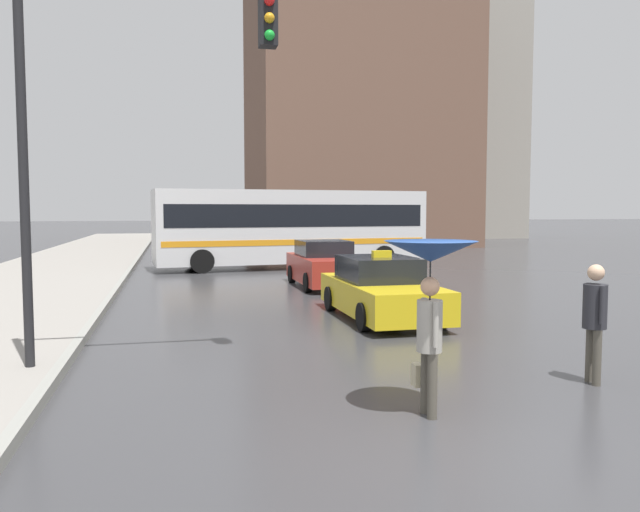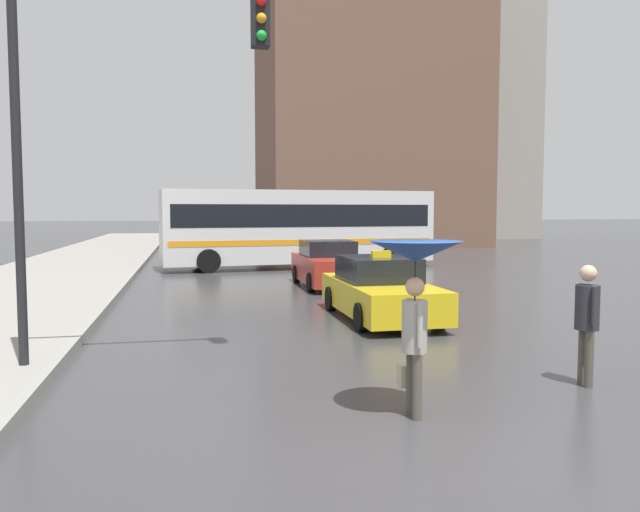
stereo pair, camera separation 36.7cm
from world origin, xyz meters
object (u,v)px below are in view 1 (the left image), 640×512
(sedan_red, at_px, (325,265))
(pedestrian_man, at_px, (595,313))
(taxi, at_px, (381,290))
(pedestrian_with_umbrella, at_px, (430,273))
(city_bus, at_px, (292,225))
(traffic_light, at_px, (125,92))

(sedan_red, bearing_deg, pedestrian_man, 94.82)
(taxi, height_order, pedestrian_with_umbrella, pedestrian_with_umbrella)
(taxi, relative_size, pedestrian_with_umbrella, 2.11)
(pedestrian_with_umbrella, distance_m, pedestrian_man, 3.07)
(sedan_red, height_order, city_bus, city_bus)
(sedan_red, relative_size, city_bus, 0.35)
(pedestrian_with_umbrella, bearing_deg, city_bus, -4.53)
(taxi, relative_size, traffic_light, 0.73)
(pedestrian_man, height_order, traffic_light, traffic_light)
(pedestrian_with_umbrella, bearing_deg, traffic_light, 52.28)
(pedestrian_with_umbrella, bearing_deg, sedan_red, -6.69)
(taxi, height_order, sedan_red, taxi)
(taxi, distance_m, pedestrian_with_umbrella, 7.00)
(pedestrian_with_umbrella, bearing_deg, taxi, -12.55)
(pedestrian_man, bearing_deg, city_bus, -166.41)
(taxi, bearing_deg, pedestrian_man, 101.50)
(taxi, height_order, pedestrian_man, pedestrian_man)
(taxi, bearing_deg, traffic_light, 34.97)
(sedan_red, xyz_separation_m, city_bus, (0.23, 6.85, 1.16))
(sedan_red, height_order, pedestrian_man, pedestrian_man)
(traffic_light, bearing_deg, taxi, 34.97)
(pedestrian_with_umbrella, height_order, traffic_light, traffic_light)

